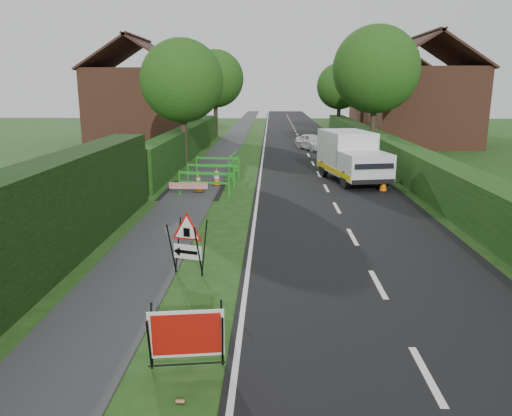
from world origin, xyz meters
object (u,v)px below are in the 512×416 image
object	(u,v)px
triangle_sign	(186,239)
hatchback_car	(312,142)
works_van	(351,156)
red_rect_sign	(186,335)

from	to	relation	value
triangle_sign	hatchback_car	xyz separation A→B (m)	(4.68, 23.27, -0.31)
hatchback_car	triangle_sign	bearing A→B (deg)	-123.74
works_van	hatchback_car	world-z (taller)	works_van
hatchback_car	works_van	bearing A→B (deg)	-108.29
works_van	red_rect_sign	bearing A→B (deg)	-118.78
red_rect_sign	hatchback_car	size ratio (longest dim) A/B	0.37
works_van	triangle_sign	bearing A→B (deg)	-126.56
triangle_sign	works_van	distance (m)	13.02
red_rect_sign	works_van	world-z (taller)	works_van
red_rect_sign	hatchback_car	distance (m)	27.42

